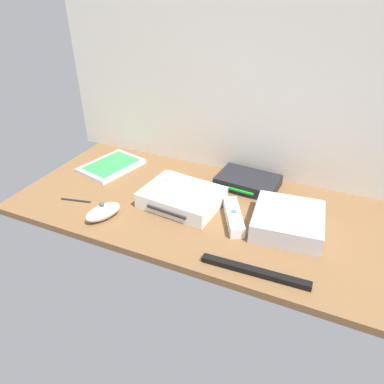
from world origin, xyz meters
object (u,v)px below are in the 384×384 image
remote_classic_pad (182,185)px  stylus_pen (76,200)px  remote_wand (233,217)px  remote_nunchuk (103,212)px  game_console (182,197)px  network_router (248,182)px  sensor_bar (255,271)px  game_case (112,166)px  mini_computer (288,221)px

remote_classic_pad → stylus_pen: 30.84cm
remote_wand → stylus_pen: (-44.35, -8.98, -1.16)cm
remote_nunchuk → stylus_pen: (-12.47, 3.76, -1.69)cm
game_console → network_router: size_ratio=1.18×
remote_wand → remote_classic_pad: remote_classic_pad is taller
game_console → sensor_bar: bearing=-30.1°
remote_wand → sensor_bar: 19.42cm
stylus_pen → game_console: bearing=21.1°
game_case → sensor_bar: bearing=-13.1°
mini_computer → game_case: bearing=170.9°
remote_wand → remote_classic_pad: bearing=142.9°
game_case → remote_nunchuk: size_ratio=1.98×
network_router → stylus_pen: network_router is taller
remote_classic_pad → stylus_pen: size_ratio=1.71×
network_router → stylus_pen: 50.97cm
network_router → remote_wand: (1.67, -18.84, -0.19)cm
remote_wand → remote_nunchuk: size_ratio=1.36×
sensor_bar → remote_nunchuk: bearing=172.9°
mini_computer → game_case: (-60.20, 9.69, -1.88)cm
game_case → remote_nunchuk: (14.81, -24.83, 1.28)cm
remote_classic_pad → game_console: bearing=-53.4°
network_router → game_case: bearing=-166.9°
sensor_bar → stylus_pen: bearing=170.1°
network_router → remote_nunchuk: 43.71cm
stylus_pen → remote_wand: bearing=11.4°
network_router → remote_nunchuk: (-30.21, -31.58, 0.34)cm
game_case → sensor_bar: (57.05, -28.51, -0.06)cm
remote_wand → network_router: bearing=68.2°
game_case → remote_wand: (46.70, -12.10, 0.75)cm
stylus_pen → network_router: bearing=33.1°
game_console → mini_computer: mini_computer is taller
remote_classic_pad → game_case: bearing=171.4°
remote_wand → remote_nunchuk: 34.34cm
remote_nunchuk → sensor_bar: size_ratio=0.46×
network_router → remote_classic_pad: (-14.70, -15.89, 3.71)cm
game_console → stylus_pen: game_console is taller
game_case → stylus_pen: size_ratio=2.40×
game_case → network_router: (45.03, 6.74, 0.94)cm
mini_computer → remote_nunchuk: bearing=-161.6°
game_console → mini_computer: (29.37, 0.38, 0.44)cm
mini_computer → remote_nunchuk: (-45.39, -15.14, -0.60)cm
remote_classic_pad → mini_computer: bearing=7.1°
mini_computer → remote_wand: size_ratio=1.26×
game_console → remote_wand: bearing=-2.2°
game_case → remote_classic_pad: remote_classic_pad is taller
network_router → sensor_bar: (12.03, -35.25, -1.00)cm
network_router → sensor_bar: 37.26cm
mini_computer → stylus_pen: (-57.86, -11.38, -2.29)cm
game_console → network_router: (14.20, 16.82, -0.50)cm
stylus_pen → sensor_bar: bearing=-7.7°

